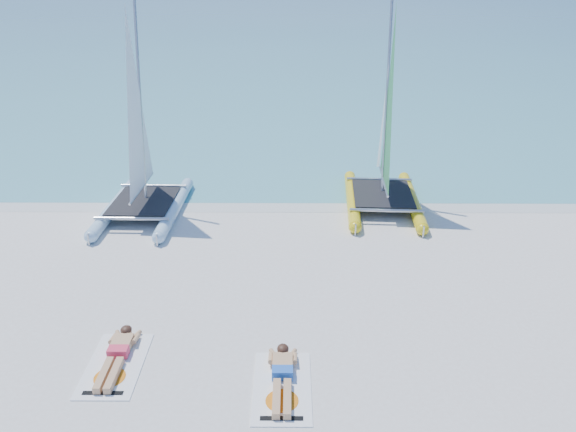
% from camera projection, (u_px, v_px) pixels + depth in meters
% --- Properties ---
extents(ground, '(140.00, 140.00, 0.00)m').
position_uv_depth(ground, '(277.00, 302.00, 12.16)').
color(ground, silver).
rests_on(ground, ground).
extents(sea, '(140.00, 115.00, 0.01)m').
position_uv_depth(sea, '(289.00, 23.00, 69.61)').
color(sea, '#72BBBE').
rests_on(sea, ground).
extents(wet_sand_strip, '(140.00, 1.40, 0.01)m').
position_uv_depth(wet_sand_strip, '(281.00, 203.00, 17.18)').
color(wet_sand_strip, silver).
rests_on(wet_sand_strip, ground).
extents(catamaran_blue, '(2.24, 4.51, 6.09)m').
position_uv_depth(catamaran_blue, '(139.00, 153.00, 15.88)').
color(catamaran_blue, '#C2ECFF').
rests_on(catamaran_blue, ground).
extents(catamaran_yellow, '(2.41, 4.89, 6.15)m').
position_uv_depth(catamaran_yellow, '(385.00, 139.00, 16.66)').
color(catamaran_yellow, yellow).
rests_on(catamaran_yellow, ground).
extents(towel_a, '(1.00, 1.85, 0.02)m').
position_uv_depth(towel_a, '(115.00, 365.00, 10.24)').
color(towel_a, white).
rests_on(towel_a, ground).
extents(sunbather_a, '(0.37, 1.73, 0.26)m').
position_uv_depth(sunbather_a, '(118.00, 353.00, 10.37)').
color(sunbather_a, tan).
rests_on(sunbather_a, towel_a).
extents(towel_b, '(1.00, 1.85, 0.02)m').
position_uv_depth(towel_b, '(282.00, 387.00, 9.70)').
color(towel_b, white).
rests_on(towel_b, ground).
extents(sunbather_b, '(0.37, 1.73, 0.26)m').
position_uv_depth(sunbather_b, '(282.00, 374.00, 9.83)').
color(sunbather_b, tan).
rests_on(sunbather_b, towel_b).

